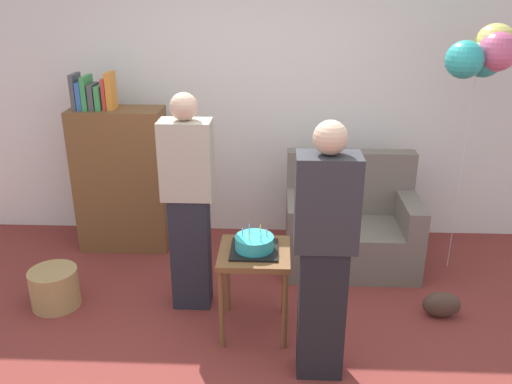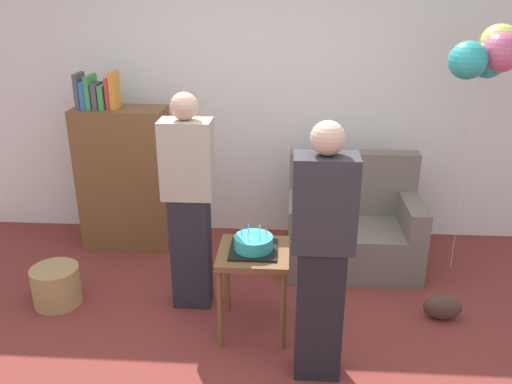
{
  "view_description": "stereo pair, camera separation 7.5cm",
  "coord_description": "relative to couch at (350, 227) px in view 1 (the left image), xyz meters",
  "views": [
    {
      "loc": [
        0.11,
        -2.81,
        2.3
      ],
      "look_at": [
        -0.04,
        0.62,
        0.95
      ],
      "focal_mm": 37.22,
      "sensor_mm": 36.0,
      "label": 1
    },
    {
      "loc": [
        0.19,
        -2.8,
        2.3
      ],
      "look_at": [
        -0.04,
        0.62,
        0.95
      ],
      "focal_mm": 37.22,
      "sensor_mm": 36.0,
      "label": 2
    }
  ],
  "objects": [
    {
      "name": "birthday_cake",
      "position": [
        -0.78,
        -1.0,
        0.33
      ],
      "size": [
        0.32,
        0.32,
        0.17
      ],
      "color": "black",
      "rests_on": "side_table"
    },
    {
      "name": "wicker_basket",
      "position": [
        -2.31,
        -0.77,
        -0.19
      ],
      "size": [
        0.36,
        0.36,
        0.3
      ],
      "primitive_type": "cylinder",
      "color": "#A88451",
      "rests_on": "ground_plane"
    },
    {
      "name": "bookshelf",
      "position": [
        -2.04,
        0.25,
        0.34
      ],
      "size": [
        0.8,
        0.36,
        1.61
      ],
      "color": "brown",
      "rests_on": "ground_plane"
    },
    {
      "name": "person_holding_cake",
      "position": [
        -0.35,
        -1.42,
        0.49
      ],
      "size": [
        0.36,
        0.22,
        1.63
      ],
      "rotation": [
        0.0,
        0.0,
        3.22
      ],
      "color": "black",
      "rests_on": "ground_plane"
    },
    {
      "name": "side_table",
      "position": [
        -0.78,
        -1.0,
        0.19
      ],
      "size": [
        0.48,
        0.48,
        0.62
      ],
      "color": "brown",
      "rests_on": "ground_plane"
    },
    {
      "name": "person_blowing_candles",
      "position": [
        -1.27,
        -0.7,
        0.49
      ],
      "size": [
        0.36,
        0.22,
        1.63
      ],
      "rotation": [
        0.0,
        0.0,
        -0.13
      ],
      "color": "#23232D",
      "rests_on": "ground_plane"
    },
    {
      "name": "balloon_bunch",
      "position": [
        0.92,
        -0.01,
        1.47
      ],
      "size": [
        0.56,
        0.46,
        2.02
      ],
      "color": "silver",
      "rests_on": "ground_plane"
    },
    {
      "name": "couch",
      "position": [
        0.0,
        0.0,
        0.0
      ],
      "size": [
        1.1,
        0.7,
        0.96
      ],
      "color": "#6B6056",
      "rests_on": "ground_plane"
    },
    {
      "name": "wall_back",
      "position": [
        -0.74,
        0.69,
        1.01
      ],
      "size": [
        6.0,
        0.1,
        2.7
      ],
      "primitive_type": "cube",
      "color": "silver",
      "rests_on": "ground_plane"
    },
    {
      "name": "ground_plane",
      "position": [
        -0.74,
        -1.36,
        -0.34
      ],
      "size": [
        8.0,
        8.0,
        0.0
      ],
      "primitive_type": "plane",
      "color": "maroon"
    },
    {
      "name": "handbag",
      "position": [
        0.59,
        -0.8,
        -0.24
      ],
      "size": [
        0.28,
        0.14,
        0.2
      ],
      "primitive_type": "ellipsoid",
      "color": "#473328",
      "rests_on": "ground_plane"
    }
  ]
}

